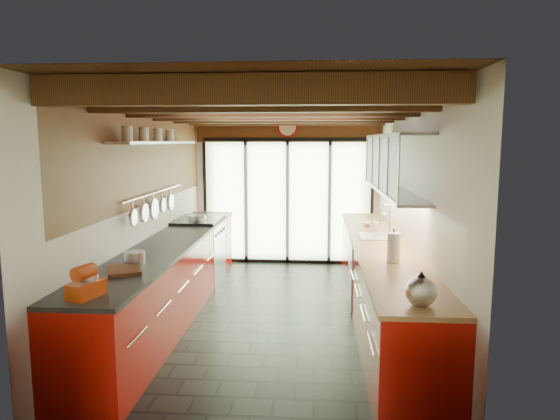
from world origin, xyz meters
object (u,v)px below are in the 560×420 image
Objects in this scene: stand_mixer at (86,284)px; soap_bottle at (373,224)px; bowl at (370,224)px; kettle at (421,290)px; paper_towel at (394,248)px.

soap_bottle is at bearing 50.49° from stand_mixer.
kettle is at bearing -90.00° from bowl.
kettle is 3.46m from bowl.
paper_towel is at bearing -90.00° from soap_bottle.
paper_towel reaches higher than bowl.
stand_mixer is 4.28m from bowl.
soap_bottle is 0.77× the size of bowl.
soap_bottle is at bearing 90.00° from kettle.
paper_towel is (0.00, 1.32, 0.03)m from kettle.
stand_mixer is at bearing -152.83° from paper_towel.
bowl is at bearing 90.00° from soap_bottle.
paper_towel is 1.58× the size of bowl.
paper_towel is 2.15m from bowl.
paper_towel is at bearing 27.17° from stand_mixer.
bowl is at bearing 90.00° from kettle.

